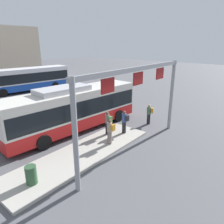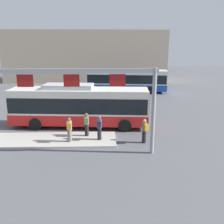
% 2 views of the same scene
% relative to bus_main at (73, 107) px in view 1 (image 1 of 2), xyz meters
% --- Properties ---
extents(ground_plane, '(120.00, 120.00, 0.00)m').
position_rel_bus_main_xyz_m(ground_plane, '(0.01, -0.00, -1.81)').
color(ground_plane, '#56565B').
extents(platform_curb, '(10.00, 2.80, 0.16)m').
position_rel_bus_main_xyz_m(platform_curb, '(-2.22, -3.28, -1.73)').
color(platform_curb, '#B2ADA3').
rests_on(platform_curb, ground).
extents(bus_main, '(11.10, 3.37, 3.46)m').
position_rel_bus_main_xyz_m(bus_main, '(0.00, 0.00, 0.00)').
color(bus_main, red).
rests_on(bus_main, ground).
extents(bus_background_left, '(11.25, 4.02, 3.10)m').
position_rel_bus_main_xyz_m(bus_background_left, '(5.18, 15.30, -0.03)').
color(bus_background_left, '#1947AD').
rests_on(bus_background_left, ground).
extents(person_boarding, '(0.48, 0.60, 1.67)m').
position_rel_bus_main_xyz_m(person_boarding, '(4.70, -3.78, -0.92)').
color(person_boarding, black).
rests_on(person_boarding, ground).
extents(person_waiting_near, '(0.35, 0.53, 1.67)m').
position_rel_bus_main_xyz_m(person_waiting_near, '(1.66, -3.50, -0.76)').
color(person_waiting_near, black).
rests_on(person_waiting_near, platform_curb).
extents(person_waiting_mid, '(0.35, 0.53, 1.67)m').
position_rel_bus_main_xyz_m(person_waiting_mid, '(0.74, -2.72, -0.76)').
color(person_waiting_mid, black).
rests_on(person_waiting_mid, platform_curb).
extents(person_waiting_far, '(0.37, 0.54, 1.67)m').
position_rel_bus_main_xyz_m(person_waiting_far, '(-0.32, -3.81, -0.76)').
color(person_waiting_far, slate).
rests_on(person_waiting_far, platform_curb).
extents(platform_sign_gantry, '(9.86, 0.24, 5.20)m').
position_rel_bus_main_xyz_m(platform_sign_gantry, '(0.17, -5.45, 1.97)').
color(platform_sign_gantry, gray).
rests_on(platform_sign_gantry, ground).
extents(trash_bin, '(0.52, 0.52, 0.90)m').
position_rel_bus_main_xyz_m(trash_bin, '(-5.73, -3.58, -1.20)').
color(trash_bin, '#2D5133').
rests_on(trash_bin, platform_curb).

